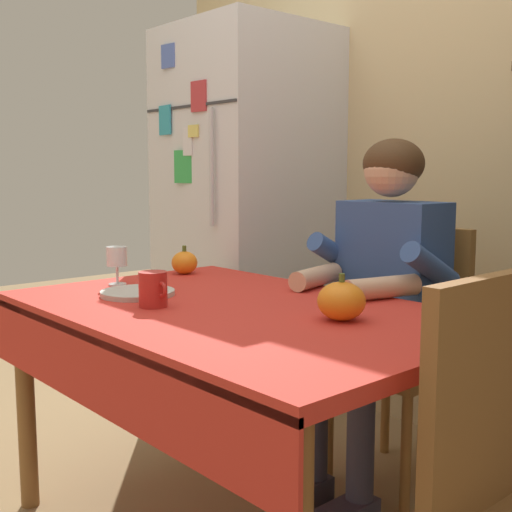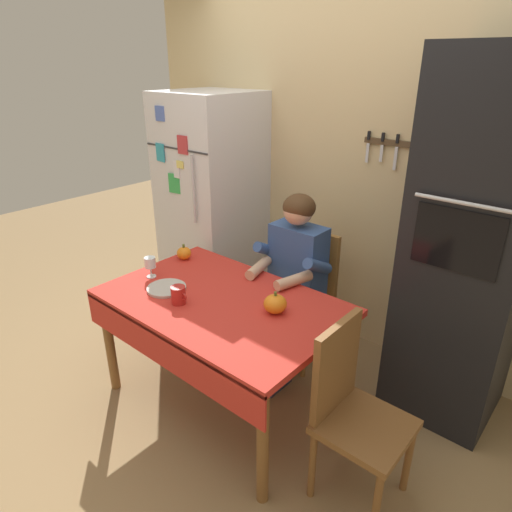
{
  "view_description": "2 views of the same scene",
  "coord_description": "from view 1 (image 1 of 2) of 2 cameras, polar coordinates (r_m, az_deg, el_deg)",
  "views": [
    {
      "loc": [
        1.43,
        -1.09,
        1.13
      ],
      "look_at": [
        -0.0,
        0.18,
        0.88
      ],
      "focal_mm": 45.3,
      "sensor_mm": 36.0,
      "label": 1
    },
    {
      "loc": [
        1.63,
        -1.49,
        2.02
      ],
      "look_at": [
        0.12,
        0.27,
        0.99
      ],
      "focal_mm": 31.41,
      "sensor_mm": 36.0,
      "label": 2
    }
  ],
  "objects": [
    {
      "name": "seated_person",
      "position": [
        2.27,
        10.87,
        -2.71
      ],
      "size": [
        0.47,
        0.55,
        1.25
      ],
      "color": "#38384C",
      "rests_on": "ground"
    },
    {
      "name": "refrigerator",
      "position": [
        3.15,
        -0.8,
        3.23
      ],
      "size": [
        0.68,
        0.71,
        1.8
      ],
      "color": "silver",
      "rests_on": "ground"
    },
    {
      "name": "pumpkin_large",
      "position": [
        2.51,
        -6.33,
        -0.58
      ],
      "size": [
        0.1,
        0.1,
        0.11
      ],
      "color": "orange",
      "rests_on": "dining_table"
    },
    {
      "name": "pumpkin_medium",
      "position": [
        1.73,
        7.55,
        -3.96
      ],
      "size": [
        0.13,
        0.13,
        0.13
      ],
      "color": "orange",
      "rests_on": "dining_table"
    },
    {
      "name": "dining_table",
      "position": [
        1.91,
        -2.23,
        -7.0
      ],
      "size": [
        1.4,
        0.9,
        0.74
      ],
      "color": "brown",
      "rests_on": "ground"
    },
    {
      "name": "serving_tray",
      "position": [
        2.1,
        -10.41,
        -3.22
      ],
      "size": [
        0.24,
        0.24,
        0.02
      ],
      "primitive_type": "cylinder",
      "color": "#B7B2A8",
      "rests_on": "dining_table"
    },
    {
      "name": "back_wall_assembly",
      "position": [
        2.81,
        19.27,
        10.47
      ],
      "size": [
        3.7,
        0.13,
        2.6
      ],
      "color": "#D1B784",
      "rests_on": "ground"
    },
    {
      "name": "coffee_mug",
      "position": [
        1.91,
        -9.06,
        -2.92
      ],
      "size": [
        0.11,
        0.08,
        0.1
      ],
      "color": "#B2231E",
      "rests_on": "dining_table"
    },
    {
      "name": "chair_behind_person",
      "position": [
        2.46,
        13.44,
        -7.35
      ],
      "size": [
        0.4,
        0.4,
        0.93
      ],
      "color": "#9E6B33",
      "rests_on": "ground"
    },
    {
      "name": "wine_glass",
      "position": [
        2.28,
        -12.19,
        -0.19
      ],
      "size": [
        0.07,
        0.07,
        0.14
      ],
      "color": "white",
      "rests_on": "dining_table"
    }
  ]
}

